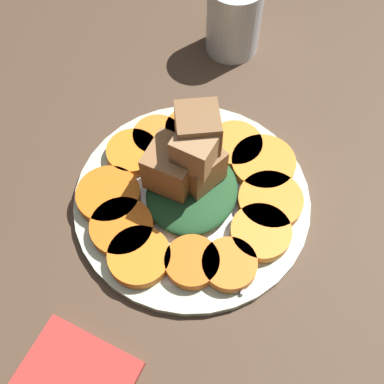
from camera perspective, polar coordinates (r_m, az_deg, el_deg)
The scene contains 17 objects.
table_slab at distance 54.31cm, azimuth 0.00°, elevation -1.64°, with size 120.00×120.00×2.00cm, color #4C3828.
plate at distance 52.98cm, azimuth 0.00°, elevation -0.86°, with size 25.86×25.86×1.05cm.
carrot_slice_0 at distance 48.47cm, azimuth -0.00°, elevation -8.29°, with size 5.54×5.54×1.30cm, color orange.
carrot_slice_1 at distance 48.52cm, azimuth 4.45°, elevation -8.57°, with size 5.56×5.56×1.30cm, color orange.
carrot_slice_2 at distance 50.27cm, azimuth 8.15°, elevation -4.78°, with size 6.31×6.31×1.30cm, color orange.
carrot_slice_3 at distance 52.15cm, azimuth 9.26°, elevation -1.05°, with size 6.96×6.96×1.30cm, color orange.
carrot_slice_4 at distance 54.55cm, azimuth 8.43°, elevation 3.37°, with size 7.20×7.20×1.30cm, color orange.
carrot_slice_5 at distance 55.63cm, azimuth 5.14°, elevation 5.58°, with size 6.17×6.17×1.30cm, color orange.
carrot_slice_6 at distance 56.68cm, azimuth -0.17°, elevation 7.36°, with size 5.93×5.93×1.30cm, color orange.
carrot_slice_7 at distance 56.22cm, azimuth -4.13°, elevation 6.53°, with size 5.65×5.65×1.30cm, color orange.
carrot_slice_8 at distance 55.20cm, azimuth -7.05°, elevation 4.66°, with size 5.89×5.89×1.30cm, color orange.
carrot_slice_9 at distance 52.58cm, azimuth -9.88°, elevation -0.40°, with size 6.88×6.88×1.30cm, color orange.
carrot_slice_10 at distance 50.55cm, azimuth -8.32°, elevation -4.18°, with size 6.60×6.60×1.30cm, color orange.
carrot_slice_11 at distance 48.98cm, azimuth -6.26°, elevation -7.62°, with size 6.39×6.39×1.30cm, color orange.
center_pile at distance 49.48cm, azimuth -0.31°, elevation 2.52°, with size 10.96×9.66×10.56cm.
fork at distance 51.23cm, azimuth 6.83°, elevation -3.39°, with size 17.07×4.75×0.40cm.
water_glass at distance 65.53cm, azimuth 4.98°, elevation 19.85°, with size 7.06×7.06×9.52cm.
Camera 1 is at (-23.17, -11.47, 48.77)cm, focal length 45.00 mm.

